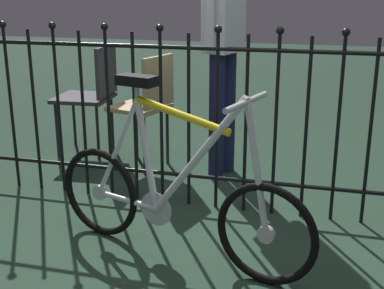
{
  "coord_description": "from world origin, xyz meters",
  "views": [
    {
      "loc": [
        0.62,
        -2.26,
        1.34
      ],
      "look_at": [
        -0.04,
        0.21,
        0.55
      ],
      "focal_mm": 49.1,
      "sensor_mm": 36.0,
      "label": 1
    }
  ],
  "objects_px": {
    "bicycle": "(175,197)",
    "chair_charcoal": "(93,89)",
    "chair_tan": "(147,100)",
    "person_visitor": "(224,25)"
  },
  "relations": [
    {
      "from": "bicycle",
      "to": "chair_charcoal",
      "type": "bearing_deg",
      "value": 127.24
    },
    {
      "from": "chair_charcoal",
      "to": "bicycle",
      "type": "bearing_deg",
      "value": -52.76
    },
    {
      "from": "bicycle",
      "to": "chair_tan",
      "type": "relative_size",
      "value": 1.68
    },
    {
      "from": "chair_tan",
      "to": "person_visitor",
      "type": "bearing_deg",
      "value": 0.55
    },
    {
      "from": "chair_tan",
      "to": "person_visitor",
      "type": "relative_size",
      "value": 0.48
    },
    {
      "from": "chair_charcoal",
      "to": "person_visitor",
      "type": "bearing_deg",
      "value": -11.78
    },
    {
      "from": "chair_tan",
      "to": "person_visitor",
      "type": "distance_m",
      "value": 0.78
    },
    {
      "from": "bicycle",
      "to": "chair_charcoal",
      "type": "height_order",
      "value": "bicycle"
    },
    {
      "from": "chair_charcoal",
      "to": "chair_tan",
      "type": "bearing_deg",
      "value": -23.46
    },
    {
      "from": "chair_charcoal",
      "to": "chair_tan",
      "type": "height_order",
      "value": "chair_charcoal"
    }
  ]
}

